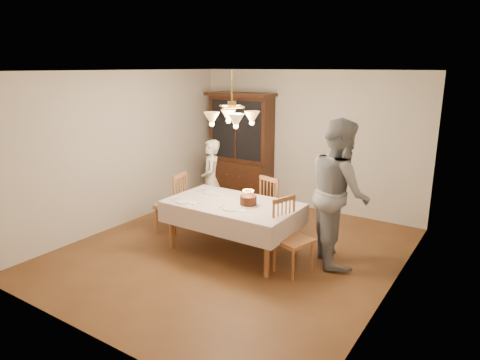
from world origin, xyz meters
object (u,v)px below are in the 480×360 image
Objects in this scene: china_hutch at (241,149)px; birthday_cake at (248,201)px; chair_far_side at (276,209)px; elderly_woman at (211,180)px; dining_table at (232,207)px.

china_hutch is 2.76m from birthday_cake.
birthday_cake is (0.03, -0.89, 0.38)m from chair_far_side.
birthday_cake is (1.35, -0.91, 0.11)m from elderly_woman.
china_hutch is 2.15m from chair_far_side.
dining_table is 0.97m from chair_far_side.
dining_table is 0.30m from birthday_cake.
china_hutch is at bearing 152.61° from elderly_woman.
chair_far_side is 1.35m from elderly_woman.
china_hutch reaches higher than chair_far_side.
dining_table is 1.90× the size of chair_far_side.
chair_far_side reaches higher than dining_table.
elderly_woman is at bearing 179.13° from chair_far_side.
chair_far_side is (1.57, -1.35, -0.60)m from china_hutch.
elderly_woman is at bearing 139.55° from dining_table.
elderly_woman is 1.64m from birthday_cake.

